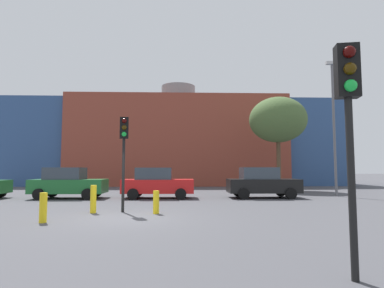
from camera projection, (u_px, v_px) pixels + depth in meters
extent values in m
plane|color=#47474C|center=(125.00, 218.00, 11.37)|extent=(200.00, 200.00, 0.00)
cube|color=brown|center=(178.00, 143.00, 36.69)|extent=(23.15, 10.52, 9.57)
cube|color=#2D4C7F|center=(49.00, 144.00, 36.19)|extent=(6.83, 9.47, 9.27)
cube|color=#2D4C7F|center=(304.00, 145.00, 37.16)|extent=(6.83, 9.47, 9.27)
cylinder|color=slate|center=(178.00, 95.00, 37.15)|extent=(4.00, 4.00, 2.00)
cylinder|color=black|center=(1.00, 192.00, 19.51)|extent=(0.63, 0.22, 0.63)
cube|color=#1E662D|center=(69.00, 186.00, 18.79)|extent=(4.29, 1.84, 0.82)
cube|color=#333D47|center=(65.00, 173.00, 18.84)|extent=(2.15, 1.64, 0.72)
cylinder|color=black|center=(96.00, 192.00, 19.74)|extent=(0.65, 0.22, 0.65)
cylinder|color=black|center=(87.00, 194.00, 17.86)|extent=(0.65, 0.22, 0.65)
cylinder|color=black|center=(52.00, 192.00, 19.65)|extent=(0.65, 0.22, 0.65)
cylinder|color=black|center=(39.00, 194.00, 17.77)|extent=(0.65, 0.22, 0.65)
cube|color=red|center=(158.00, 186.00, 18.96)|extent=(4.28, 1.83, 0.81)
cube|color=#333D47|center=(154.00, 173.00, 19.01)|extent=(2.14, 1.63, 0.71)
cylinder|color=black|center=(181.00, 192.00, 19.90)|extent=(0.65, 0.22, 0.65)
cylinder|color=black|center=(181.00, 194.00, 18.04)|extent=(0.65, 0.22, 0.65)
cylinder|color=black|center=(138.00, 192.00, 19.82)|extent=(0.65, 0.22, 0.65)
cylinder|color=black|center=(133.00, 194.00, 17.95)|extent=(0.65, 0.22, 0.65)
cube|color=black|center=(263.00, 186.00, 19.17)|extent=(4.32, 1.85, 0.82)
cube|color=#333D47|center=(259.00, 173.00, 19.22)|extent=(2.16, 1.65, 0.72)
cylinder|color=black|center=(281.00, 191.00, 20.12)|extent=(0.66, 0.23, 0.66)
cylinder|color=black|center=(291.00, 194.00, 18.24)|extent=(0.66, 0.23, 0.66)
cylinder|color=black|center=(238.00, 191.00, 20.03)|extent=(0.66, 0.23, 0.66)
cylinder|color=black|center=(244.00, 194.00, 18.15)|extent=(0.66, 0.23, 0.66)
cylinder|color=black|center=(352.00, 187.00, 5.05)|extent=(0.12, 0.12, 2.95)
cube|color=black|center=(347.00, 71.00, 5.21)|extent=(0.40, 0.30, 0.90)
sphere|color=#3C0605|center=(349.00, 52.00, 5.09)|extent=(0.20, 0.20, 0.20)
sphere|color=#3C2905|center=(350.00, 69.00, 5.07)|extent=(0.20, 0.20, 0.20)
sphere|color=green|center=(351.00, 86.00, 5.05)|extent=(0.20, 0.20, 0.20)
cylinder|color=black|center=(123.00, 175.00, 12.93)|extent=(0.12, 0.12, 3.04)
cube|color=black|center=(124.00, 128.00, 13.09)|extent=(0.40, 0.30, 0.90)
sphere|color=#3C0605|center=(124.00, 121.00, 12.98)|extent=(0.20, 0.20, 0.20)
sphere|color=#3C2905|center=(124.00, 127.00, 12.96)|extent=(0.20, 0.20, 0.20)
sphere|color=green|center=(124.00, 134.00, 12.93)|extent=(0.20, 0.20, 0.20)
cylinder|color=brown|center=(279.00, 163.00, 25.86)|extent=(0.34, 0.34, 4.57)
ellipsoid|color=#476033|center=(278.00, 120.00, 26.14)|extent=(4.76, 4.76, 3.81)
cylinder|color=yellow|center=(156.00, 202.00, 12.41)|extent=(0.24, 0.24, 0.91)
cylinder|color=yellow|center=(43.00, 208.00, 10.34)|extent=(0.24, 0.24, 0.98)
cylinder|color=yellow|center=(93.00, 199.00, 12.61)|extent=(0.24, 0.24, 1.12)
cylinder|color=#59595E|center=(334.00, 130.00, 20.54)|extent=(0.16, 0.16, 8.71)
cube|color=#B2B2B2|center=(332.00, 63.00, 20.90)|extent=(0.80, 0.24, 0.20)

